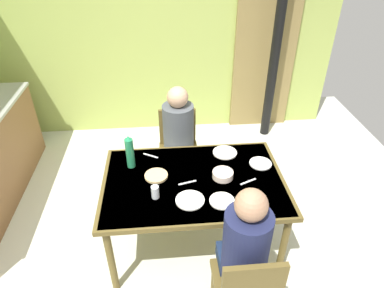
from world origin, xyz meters
name	(u,v)px	position (x,y,z in m)	size (l,w,h in m)	color
ground_plane	(168,247)	(0.00, 0.00, 0.00)	(5.74, 5.74, 0.00)	beige
wall_back	(158,31)	(0.00, 2.21, 1.33)	(4.53, 0.10, 2.66)	#A1B355
door_wooden	(265,56)	(1.36, 2.13, 1.00)	(0.80, 0.05, 2.00)	olive
stove_pipe_column	(278,36)	(1.40, 1.86, 1.33)	(0.12, 0.12, 2.66)	black
dining_table	(194,186)	(0.24, 0.05, 0.66)	(1.47, 0.98, 0.73)	brown
chair_far_diner	(178,146)	(0.16, 0.90, 0.50)	(0.40, 0.40, 0.87)	brown
person_near_diner	(245,243)	(0.50, -0.65, 0.78)	(0.30, 0.37, 0.77)	#192846
person_far_diner	(178,129)	(0.16, 0.76, 0.78)	(0.30, 0.37, 0.77)	#4D5951
water_bottle_green_near	(130,152)	(-0.27, 0.29, 0.87)	(0.07, 0.07, 0.30)	#248352
serving_bowl_center	(223,174)	(0.48, 0.07, 0.76)	(0.17, 0.17, 0.06)	beige
dinner_plate_near_left	(260,163)	(0.83, 0.22, 0.73)	(0.19, 0.19, 0.01)	white
dinner_plate_near_right	(190,200)	(0.19, -0.18, 0.73)	(0.22, 0.22, 0.01)	white
dinner_plate_far_center	(225,152)	(0.56, 0.40, 0.73)	(0.22, 0.22, 0.01)	white
dinner_plate_far_side	(222,201)	(0.43, -0.21, 0.73)	(0.19, 0.19, 0.01)	white
drinking_glass_by_near_diner	(155,192)	(-0.07, -0.12, 0.78)	(0.06, 0.06, 0.10)	silver
drinking_glass_by_far_diner	(259,201)	(0.68, -0.29, 0.78)	(0.06, 0.06, 0.11)	silver
bread_plate_sliced	(156,176)	(-0.06, 0.13, 0.74)	(0.19, 0.19, 0.02)	#DBB77A
cutlery_knife_near	(187,183)	(0.19, 0.02, 0.73)	(0.15, 0.02, 0.00)	silver
cutlery_fork_near	(248,182)	(0.68, -0.01, 0.73)	(0.15, 0.02, 0.00)	silver
cutlery_knife_far	(151,156)	(-0.11, 0.42, 0.73)	(0.15, 0.02, 0.00)	silver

